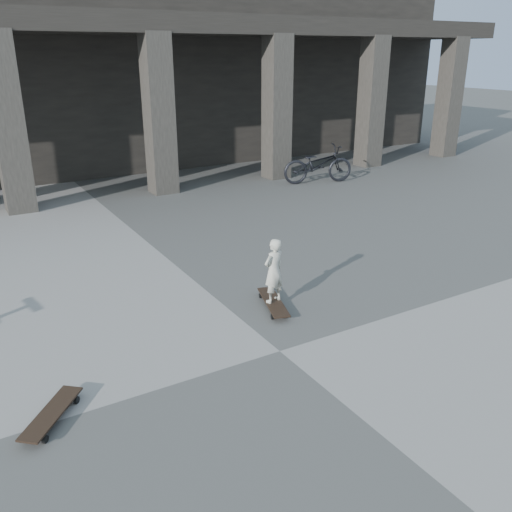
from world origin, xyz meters
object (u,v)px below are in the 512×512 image
longboard (273,302)px  skateboard_spare (52,414)px  bicycle (318,164)px  child (274,271)px

longboard → skateboard_spare: skateboard_spare is taller
skateboard_spare → bicycle: size_ratio=0.42×
child → bicycle: size_ratio=0.48×
longboard → skateboard_spare: bearing=125.2°
longboard → child: size_ratio=1.09×
bicycle → skateboard_spare: bearing=145.6°
skateboard_spare → bicycle: bicycle is taller
child → bicycle: (5.41, 6.20, -0.05)m
longboard → bicycle: (5.41, 6.20, 0.45)m
child → longboard: bearing=75.3°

